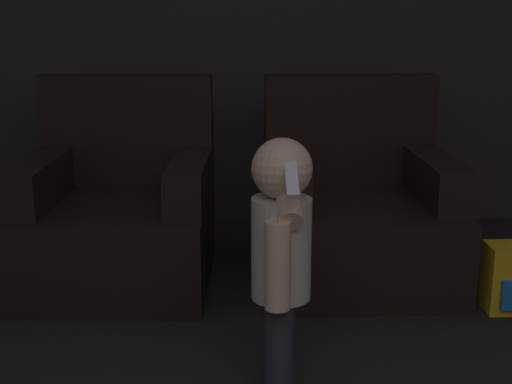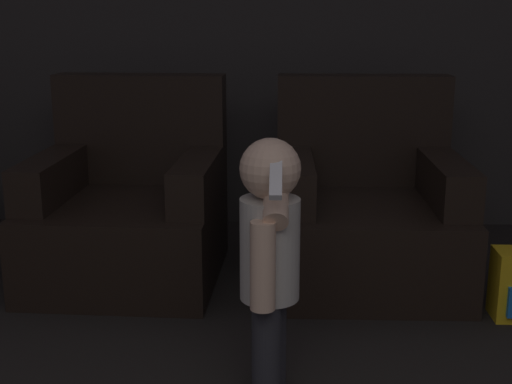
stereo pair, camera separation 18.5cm
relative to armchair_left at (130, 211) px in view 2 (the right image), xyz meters
name	(u,v)px [view 2 (the right image)]	position (x,y,z in m)	size (l,w,h in m)	color
armchair_left	(130,211)	(0.00, 0.00, 0.00)	(0.87, 0.89, 0.92)	black
armchair_right	(367,213)	(1.11, 0.00, 0.00)	(0.84, 0.87, 0.92)	black
person_toddler	(270,250)	(0.68, -1.09, 0.20)	(0.19, 0.33, 0.86)	#28282D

